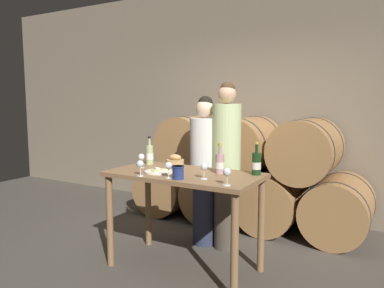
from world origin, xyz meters
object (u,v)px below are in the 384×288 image
Objects in this scene: wine_bottle_rose at (220,163)px; cheese_plate at (159,171)px; wine_glass_far_left at (141,158)px; person_right at (226,163)px; bread_basket at (175,161)px; wine_bottle_white at (150,155)px; wine_bottle_red at (256,164)px; wine_glass_right at (204,167)px; blue_crock at (178,172)px; wine_glass_center at (169,166)px; wine_glass_left at (140,165)px; tasting_table at (184,187)px; person_left at (205,169)px; wine_glass_far_right at (227,173)px.

cheese_plate is at bearing -154.31° from wine_bottle_rose.
person_right is at bearing 46.54° from wine_glass_far_left.
wine_glass_far_left reaches higher than bread_basket.
wine_bottle_white is at bearing -169.11° from bread_basket.
wine_bottle_red is 1.16m from wine_bottle_white.
wine_bottle_white is 0.22m from wine_glass_far_left.
bread_basket is 0.70m from wine_glass_right.
blue_crock is 0.81× the size of wine_glass_center.
person_right is 0.64m from wine_bottle_red.
person_right is 12.68× the size of wine_glass_left.
tasting_table is 0.41m from wine_glass_right.
wine_bottle_white is at bearing -178.67° from wine_bottle_red.
wine_glass_far_left is at bearing -179.70° from tasting_table.
wine_bottle_white is 2.09× the size of wine_glass_left.
person_left is at bearing 129.92° from wine_bottle_rose.
person_right is 9.93× the size of bread_basket.
cheese_plate is 0.32m from wine_glass_far_left.
person_right is at bearing 33.13° from wine_bottle_white.
bread_basket is 0.99m from wine_glass_far_right.
wine_glass_center is (-0.60, -0.51, -0.00)m from wine_bottle_red.
person_left is at bearing 84.52° from cheese_plate.
person_right is 6.40× the size of wine_bottle_rose.
blue_crock is 0.81× the size of wine_glass_far_left.
person_left reaches higher than wine_glass_far_right.
tasting_table is at bearing 153.71° from wine_glass_far_right.
wine_bottle_red is at bearing 12.26° from wine_glass_far_left.
tasting_table is at bearing -156.08° from wine_bottle_rose.
wine_bottle_red is at bearing 21.21° from tasting_table.
wine_glass_far_left reaches higher than cheese_plate.
wine_glass_far_left is (-0.59, 0.26, 0.04)m from blue_crock.
wine_glass_far_left is 1.00× the size of wine_glass_right.
wine_bottle_red is at bearing 1.33° from wine_bottle_white.
wine_bottle_white is 2.58× the size of blue_crock.
person_left reaches higher than cheese_plate.
person_right is at bearing 115.12° from wine_glass_far_right.
wine_bottle_white is (-1.16, -0.03, -0.00)m from wine_bottle_red.
wine_glass_far_right is at bearing -53.21° from person_left.
wine_glass_right is at bearing -23.68° from wine_bottle_white.
wine_glass_far_left is 0.40m from wine_glass_left.
person_right reaches higher than wine_glass_far_left.
wine_glass_right is 0.29m from wine_glass_far_right.
wine_bottle_rose is at bearing -50.08° from person_left.
wine_bottle_white is 0.92m from wine_glass_right.
tasting_table is 4.74× the size of wine_bottle_red.
cheese_plate is 0.51m from wine_glass_right.
cheese_plate is at bearing 174.40° from wine_glass_right.
wine_glass_far_right is (0.27, -0.12, 0.00)m from wine_glass_right.
wine_glass_center is at bearing -158.96° from wine_glass_right.
cheese_plate is at bearing 153.23° from blue_crock.
person_right is at bearing 68.80° from wine_glass_left.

